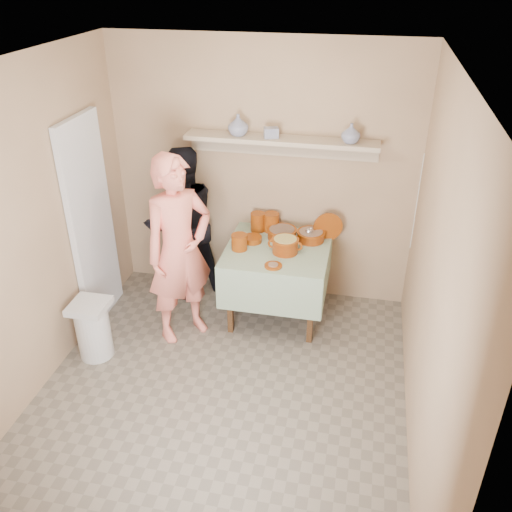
% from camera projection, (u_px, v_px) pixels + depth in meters
% --- Properties ---
extents(ground, '(3.50, 3.50, 0.00)m').
position_uv_depth(ground, '(220.00, 398.00, 4.46)').
color(ground, '#6F6457').
rests_on(ground, ground).
extents(tile_panel, '(0.06, 0.70, 2.00)m').
position_uv_depth(tile_panel, '(91.00, 224.00, 5.04)').
color(tile_panel, silver).
rests_on(tile_panel, ground).
extents(plate_stack_a, '(0.14, 0.14, 0.19)m').
position_uv_depth(plate_stack_a, '(258.00, 222.00, 5.40)').
color(plate_stack_a, maroon).
rests_on(plate_stack_a, serving_table).
extents(plate_stack_b, '(0.16, 0.16, 0.19)m').
position_uv_depth(plate_stack_b, '(271.00, 222.00, 5.40)').
color(plate_stack_b, maroon).
rests_on(plate_stack_b, serving_table).
extents(bowl_stack, '(0.15, 0.15, 0.15)m').
position_uv_depth(bowl_stack, '(239.00, 242.00, 5.07)').
color(bowl_stack, maroon).
rests_on(bowl_stack, serving_table).
extents(empty_bowl, '(0.18, 0.18, 0.05)m').
position_uv_depth(empty_bowl, '(252.00, 239.00, 5.23)').
color(empty_bowl, maroon).
rests_on(empty_bowl, serving_table).
extents(propped_lid, '(0.28, 0.12, 0.29)m').
position_uv_depth(propped_lid, '(328.00, 227.00, 5.25)').
color(propped_lid, maroon).
rests_on(propped_lid, serving_table).
extents(vase_right, '(0.18, 0.18, 0.18)m').
position_uv_depth(vase_right, '(351.00, 133.00, 4.79)').
color(vase_right, navy).
rests_on(vase_right, wall_shelf).
extents(vase_left, '(0.26, 0.26, 0.20)m').
position_uv_depth(vase_left, '(238.00, 125.00, 4.98)').
color(vase_left, navy).
rests_on(vase_left, wall_shelf).
extents(ceramic_box, '(0.15, 0.13, 0.09)m').
position_uv_depth(ceramic_box, '(271.00, 133.00, 4.94)').
color(ceramic_box, navy).
rests_on(ceramic_box, wall_shelf).
extents(person_cook, '(0.75, 0.77, 1.78)m').
position_uv_depth(person_cook, '(179.00, 251.00, 4.81)').
color(person_cook, '#F57B6A').
rests_on(person_cook, ground).
extents(person_helper, '(0.99, 0.97, 1.61)m').
position_uv_depth(person_helper, '(183.00, 224.00, 5.49)').
color(person_helper, black).
rests_on(person_helper, ground).
extents(room_shell, '(3.04, 3.54, 2.62)m').
position_uv_depth(room_shell, '(212.00, 222.00, 3.67)').
color(room_shell, tan).
rests_on(room_shell, ground).
extents(serving_table, '(0.97, 0.97, 0.76)m').
position_uv_depth(serving_table, '(278.00, 258.00, 5.19)').
color(serving_table, '#4C2D16').
rests_on(serving_table, ground).
extents(cazuela_meat_a, '(0.30, 0.30, 0.10)m').
position_uv_depth(cazuela_meat_a, '(282.00, 233.00, 5.28)').
color(cazuela_meat_a, '#642208').
rests_on(cazuela_meat_a, serving_table).
extents(cazuela_meat_b, '(0.28, 0.28, 0.10)m').
position_uv_depth(cazuela_meat_b, '(311.00, 235.00, 5.23)').
color(cazuela_meat_b, '#642208').
rests_on(cazuela_meat_b, serving_table).
extents(ladle, '(0.08, 0.26, 0.19)m').
position_uv_depth(ladle, '(309.00, 232.00, 5.18)').
color(ladle, silver).
rests_on(ladle, cazuela_meat_b).
extents(cazuela_rice, '(0.33, 0.25, 0.14)m').
position_uv_depth(cazuela_rice, '(285.00, 244.00, 5.01)').
color(cazuela_rice, '#642208').
rests_on(cazuela_rice, serving_table).
extents(front_plate, '(0.16, 0.16, 0.03)m').
position_uv_depth(front_plate, '(273.00, 266.00, 4.82)').
color(front_plate, maroon).
rests_on(front_plate, serving_table).
extents(wall_shelf, '(1.80, 0.25, 0.21)m').
position_uv_depth(wall_shelf, '(281.00, 142.00, 5.01)').
color(wall_shelf, tan).
rests_on(wall_shelf, room_shell).
extents(trash_bin, '(0.32, 0.32, 0.56)m').
position_uv_depth(trash_bin, '(93.00, 329.00, 4.81)').
color(trash_bin, silver).
rests_on(trash_bin, ground).
extents(electrical_cord, '(0.01, 0.05, 0.90)m').
position_uv_depth(electrical_cord, '(417.00, 203.00, 4.84)').
color(electrical_cord, silver).
rests_on(electrical_cord, wall_shelf).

